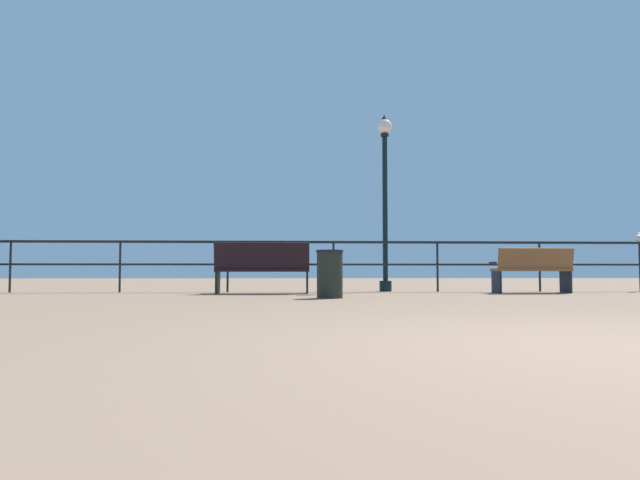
{
  "coord_description": "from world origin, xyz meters",
  "views": [
    {
      "loc": [
        -1.91,
        -3.09,
        0.43
      ],
      "look_at": [
        -1.37,
        8.12,
        1.03
      ],
      "focal_mm": 32.44,
      "sensor_mm": 36.0,
      "label": 1
    }
  ],
  "objects_px": {
    "bench_near_right": "(533,268)",
    "lamppost_center": "(385,188)",
    "seagull_on_rail": "(640,237)",
    "bench_near_left": "(262,265)",
    "trash_bin": "(330,274)"
  },
  "relations": [
    {
      "from": "bench_near_left",
      "to": "seagull_on_rail",
      "type": "distance_m",
      "value": 7.91
    },
    {
      "from": "bench_near_left",
      "to": "lamppost_center",
      "type": "distance_m",
      "value": 3.19
    },
    {
      "from": "seagull_on_rail",
      "to": "trash_bin",
      "type": "relative_size",
      "value": 0.53
    },
    {
      "from": "lamppost_center",
      "to": "seagull_on_rail",
      "type": "height_order",
      "value": "lamppost_center"
    },
    {
      "from": "bench_near_right",
      "to": "trash_bin",
      "type": "relative_size",
      "value": 1.95
    },
    {
      "from": "bench_near_left",
      "to": "trash_bin",
      "type": "xyz_separation_m",
      "value": [
        1.15,
        -1.81,
        -0.15
      ]
    },
    {
      "from": "bench_near_left",
      "to": "trash_bin",
      "type": "height_order",
      "value": "bench_near_left"
    },
    {
      "from": "bench_near_left",
      "to": "seagull_on_rail",
      "type": "xyz_separation_m",
      "value": [
        7.84,
        0.86,
        0.6
      ]
    },
    {
      "from": "bench_near_left",
      "to": "seagull_on_rail",
      "type": "relative_size",
      "value": 4.46
    },
    {
      "from": "bench_near_right",
      "to": "lamppost_center",
      "type": "height_order",
      "value": "lamppost_center"
    },
    {
      "from": "bench_near_left",
      "to": "bench_near_right",
      "type": "distance_m",
      "value": 5.18
    },
    {
      "from": "bench_near_right",
      "to": "seagull_on_rail",
      "type": "relative_size",
      "value": 3.69
    },
    {
      "from": "bench_near_right",
      "to": "trash_bin",
      "type": "bearing_deg",
      "value": -155.66
    },
    {
      "from": "bench_near_right",
      "to": "lamppost_center",
      "type": "bearing_deg",
      "value": 158.0
    },
    {
      "from": "lamppost_center",
      "to": "seagull_on_rail",
      "type": "bearing_deg",
      "value": -2.48
    }
  ]
}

